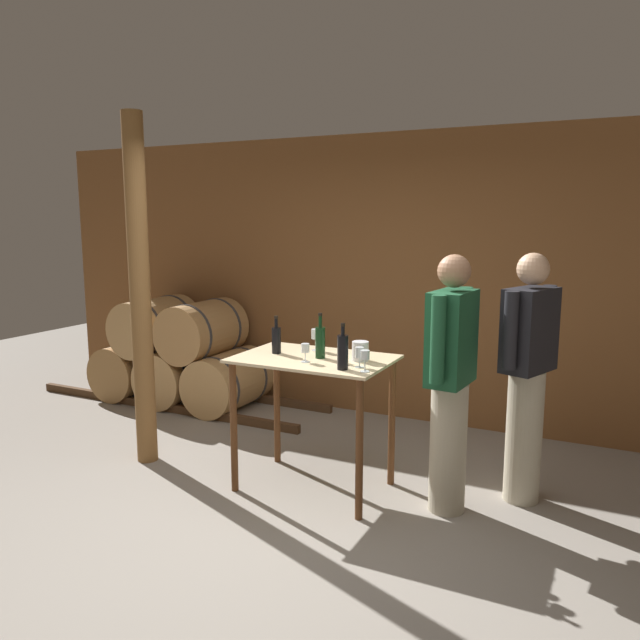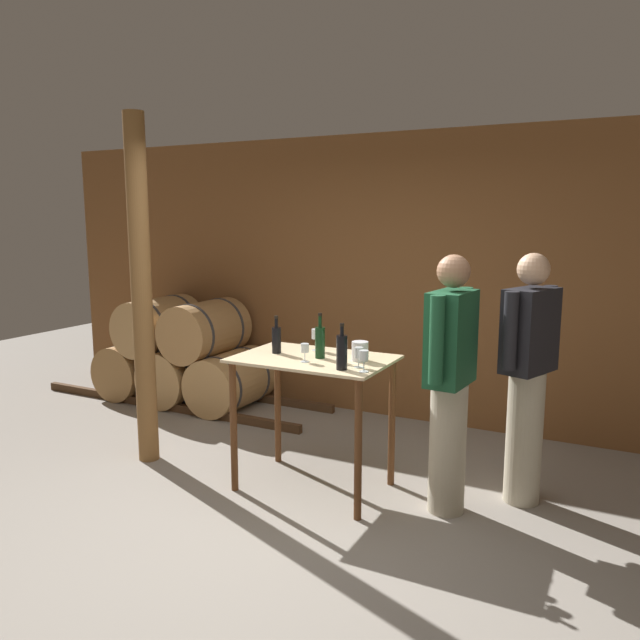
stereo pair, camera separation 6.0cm
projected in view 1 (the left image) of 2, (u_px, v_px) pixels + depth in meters
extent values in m
plane|color=gray|center=(275.00, 535.00, 3.82)|extent=(14.00, 14.00, 0.00)
cube|color=brown|center=(411.00, 279.00, 5.84)|extent=(8.40, 0.05, 2.70)
cube|color=#4C331E|center=(160.00, 406.00, 6.30)|extent=(3.21, 0.06, 0.08)
cube|color=#4C331E|center=(201.00, 390.00, 6.89)|extent=(3.21, 0.06, 0.08)
cylinder|color=#9E7242|center=(136.00, 368.00, 6.82)|extent=(0.58, 0.84, 0.58)
cylinder|color=#38383D|center=(119.00, 373.00, 6.60)|extent=(0.60, 0.03, 0.60)
cylinder|color=#38383D|center=(151.00, 363.00, 7.05)|extent=(0.60, 0.03, 0.60)
cylinder|color=tan|center=(180.00, 374.00, 6.55)|extent=(0.58, 0.84, 0.58)
cylinder|color=#38383D|center=(164.00, 380.00, 6.33)|extent=(0.60, 0.03, 0.60)
cylinder|color=#38383D|center=(195.00, 369.00, 6.78)|extent=(0.60, 0.03, 0.60)
cylinder|color=tan|center=(229.00, 381.00, 6.29)|extent=(0.58, 0.84, 0.58)
cylinder|color=#38383D|center=(214.00, 387.00, 6.06)|extent=(0.60, 0.03, 0.60)
cylinder|color=#38383D|center=(242.00, 375.00, 6.51)|extent=(0.60, 0.03, 0.60)
cylinder|color=tan|center=(155.00, 326.00, 6.61)|extent=(0.58, 0.84, 0.58)
cylinder|color=#38383D|center=(139.00, 329.00, 6.39)|extent=(0.60, 0.03, 0.60)
cylinder|color=#38383D|center=(171.00, 322.00, 6.83)|extent=(0.60, 0.03, 0.60)
cylinder|color=#AD7F4C|center=(202.00, 330.00, 6.34)|extent=(0.58, 0.84, 0.58)
cylinder|color=#38383D|center=(187.00, 334.00, 6.12)|extent=(0.60, 0.03, 0.60)
cylinder|color=#38383D|center=(217.00, 326.00, 6.56)|extent=(0.60, 0.03, 0.60)
cube|color=beige|center=(314.00, 359.00, 4.35)|extent=(1.08, 0.72, 0.02)
cylinder|color=#593319|center=(234.00, 427.00, 4.37)|extent=(0.05, 0.05, 0.94)
cylinder|color=#593319|center=(359.00, 450.00, 3.95)|extent=(0.05, 0.05, 0.94)
cylinder|color=#593319|center=(277.00, 404.00, 4.90)|extent=(0.05, 0.05, 0.94)
cylinder|color=#593319|center=(392.00, 422.00, 4.48)|extent=(0.05, 0.05, 0.94)
cylinder|color=brown|center=(140.00, 293.00, 4.79)|extent=(0.16, 0.16, 2.70)
cylinder|color=black|center=(276.00, 340.00, 4.46)|extent=(0.07, 0.07, 0.19)
cylinder|color=black|center=(276.00, 322.00, 4.44)|extent=(0.02, 0.02, 0.08)
cylinder|color=black|center=(276.00, 317.00, 4.44)|extent=(0.03, 0.03, 0.02)
cylinder|color=black|center=(320.00, 343.00, 4.31)|extent=(0.07, 0.07, 0.22)
cylinder|color=black|center=(320.00, 320.00, 4.29)|extent=(0.02, 0.02, 0.10)
cylinder|color=black|center=(320.00, 314.00, 4.28)|extent=(0.03, 0.03, 0.02)
cylinder|color=black|center=(343.00, 352.00, 3.99)|extent=(0.07, 0.07, 0.22)
cylinder|color=black|center=(343.00, 329.00, 3.96)|extent=(0.02, 0.02, 0.08)
cylinder|color=black|center=(343.00, 325.00, 3.96)|extent=(0.03, 0.03, 0.02)
cylinder|color=silver|center=(316.00, 350.00, 4.57)|extent=(0.06, 0.06, 0.00)
cylinder|color=silver|center=(316.00, 344.00, 4.56)|extent=(0.01, 0.01, 0.08)
cylinder|color=silver|center=(316.00, 334.00, 4.55)|extent=(0.06, 0.06, 0.07)
cylinder|color=silver|center=(305.00, 362.00, 4.21)|extent=(0.06, 0.06, 0.00)
cylinder|color=silver|center=(305.00, 357.00, 4.20)|extent=(0.01, 0.01, 0.06)
cylinder|color=silver|center=(305.00, 348.00, 4.19)|extent=(0.06, 0.06, 0.06)
cylinder|color=silver|center=(359.00, 367.00, 4.06)|extent=(0.06, 0.06, 0.00)
cylinder|color=silver|center=(359.00, 362.00, 4.05)|extent=(0.01, 0.01, 0.06)
cylinder|color=silver|center=(360.00, 352.00, 4.04)|extent=(0.06, 0.06, 0.07)
cylinder|color=silver|center=(365.00, 371.00, 3.94)|extent=(0.06, 0.06, 0.00)
cylinder|color=silver|center=(365.00, 365.00, 3.94)|extent=(0.01, 0.01, 0.08)
cylinder|color=silver|center=(365.00, 355.00, 3.93)|extent=(0.06, 0.06, 0.06)
cylinder|color=silver|center=(360.00, 351.00, 4.24)|extent=(0.11, 0.11, 0.13)
cylinder|color=#B7AD93|center=(448.00, 447.00, 4.09)|extent=(0.24, 0.24, 0.87)
cube|color=#194C2D|center=(452.00, 338.00, 3.97)|extent=(0.25, 0.42, 0.60)
sphere|color=#9E7051|center=(454.00, 271.00, 3.90)|extent=(0.21, 0.21, 0.21)
cylinder|color=#194C2D|center=(465.00, 327.00, 4.18)|extent=(0.09, 0.09, 0.54)
cylinder|color=#194C2D|center=(438.00, 340.00, 3.75)|extent=(0.09, 0.09, 0.54)
cylinder|color=#B7AD93|center=(524.00, 436.00, 4.23)|extent=(0.24, 0.24, 0.91)
cube|color=black|center=(530.00, 330.00, 4.11)|extent=(0.34, 0.45, 0.56)
sphere|color=tan|center=(533.00, 269.00, 4.04)|extent=(0.21, 0.21, 0.21)
cylinder|color=black|center=(548.00, 321.00, 4.28)|extent=(0.09, 0.09, 0.50)
cylinder|color=black|center=(510.00, 331.00, 3.94)|extent=(0.09, 0.09, 0.50)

